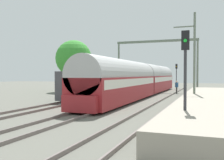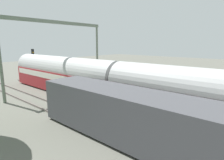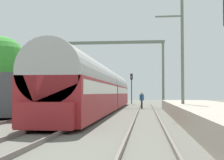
% 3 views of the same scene
% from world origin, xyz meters
% --- Properties ---
extents(ground, '(120.00, 120.00, 0.00)m').
position_xyz_m(ground, '(0.00, 0.00, 0.00)').
color(ground, '#626158').
extents(track_far_west, '(1.52, 60.00, 0.16)m').
position_xyz_m(track_far_west, '(-4.07, 0.00, 0.08)').
color(track_far_west, slate).
rests_on(track_far_west, ground).
extents(track_west, '(1.52, 60.00, 0.16)m').
position_xyz_m(track_west, '(0.00, 0.00, 0.08)').
color(track_west, slate).
rests_on(track_west, ground).
extents(track_east, '(1.52, 60.00, 0.16)m').
position_xyz_m(track_east, '(4.07, 0.00, 0.08)').
color(track_east, slate).
rests_on(track_east, ground).
extents(platform, '(4.40, 28.00, 0.90)m').
position_xyz_m(platform, '(7.89, 2.00, 0.45)').
color(platform, '#A39989').
rests_on(platform, ground).
extents(passenger_train, '(2.93, 32.85, 3.82)m').
position_xyz_m(passenger_train, '(0.00, 11.55, 1.97)').
color(passenger_train, maroon).
rests_on(passenger_train, ground).
extents(freight_car, '(2.80, 13.00, 2.70)m').
position_xyz_m(freight_car, '(-4.07, 7.19, 1.47)').
color(freight_car, '#47474C').
rests_on(freight_car, ground).
extents(person_crossing, '(0.45, 0.45, 1.73)m').
position_xyz_m(person_crossing, '(3.61, 15.98, 1.03)').
color(person_crossing, '#2A2A2A').
rests_on(person_crossing, ground).
extents(railway_signal_far, '(0.36, 0.30, 4.55)m').
position_xyz_m(railway_signal_far, '(1.92, 30.09, 2.94)').
color(railway_signal_far, '#2D2D33').
rests_on(railway_signal_far, ground).
extents(catenary_gantry, '(12.55, 0.28, 7.86)m').
position_xyz_m(catenary_gantry, '(0.00, 20.16, 5.64)').
color(catenary_gantry, slate).
rests_on(catenary_gantry, ground).
extents(catenary_pole_east_mid, '(1.90, 0.20, 8.00)m').
position_xyz_m(catenary_pole_east_mid, '(6.43, 4.28, 4.15)').
color(catenary_pole_east_mid, slate).
rests_on(catenary_pole_east_mid, ground).
extents(tree_west_background, '(5.42, 5.42, 7.71)m').
position_xyz_m(tree_west_background, '(-11.40, 14.84, 4.99)').
color(tree_west_background, '#4C3826').
rests_on(tree_west_background, ground).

